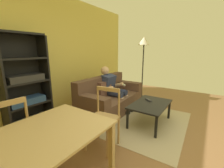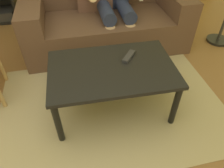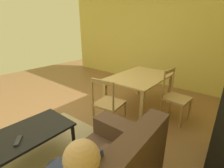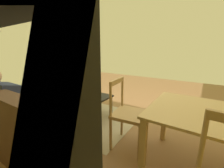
{
  "view_description": "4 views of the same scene",
  "coord_description": "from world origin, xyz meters",
  "px_view_note": "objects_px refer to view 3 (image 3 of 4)",
  "views": [
    {
      "loc": [
        -1.94,
        -0.33,
        1.5
      ],
      "look_at": [
        0.96,
        1.64,
        0.69
      ],
      "focal_mm": 23.51,
      "sensor_mm": 36.0,
      "label": 1
    },
    {
      "loc": [
        0.59,
        -0.69,
        1.48
      ],
      "look_at": [
        0.83,
        0.61,
        0.26
      ],
      "focal_mm": 34.6,
      "sensor_mm": 36.0,
      "label": 2
    },
    {
      "loc": [
        1.48,
        2.49,
        1.68
      ],
      "look_at": [
        -0.18,
        1.13,
        0.9
      ],
      "focal_mm": 26.07,
      "sensor_mm": 36.0,
      "label": 3
    },
    {
      "loc": [
        -1.1,
        2.49,
        1.3
      ],
      "look_at": [
        -0.18,
        1.13,
        0.9
      ],
      "focal_mm": 22.63,
      "sensor_mm": 36.0,
      "label": 4
    }
  ],
  "objects_px": {
    "tv_remote": "(18,141)",
    "dining_table": "(140,80)",
    "coffee_table": "(29,135)",
    "dining_chair_facing_couch": "(108,104)",
    "dining_chair_near_wall": "(175,97)"
  },
  "relations": [
    {
      "from": "dining_chair_near_wall",
      "to": "dining_chair_facing_couch",
      "type": "relative_size",
      "value": 1.02
    },
    {
      "from": "coffee_table",
      "to": "dining_chair_near_wall",
      "type": "height_order",
      "value": "dining_chair_near_wall"
    },
    {
      "from": "coffee_table",
      "to": "dining_chair_facing_couch",
      "type": "xyz_separation_m",
      "value": [
        -1.14,
        0.33,
        0.09
      ]
    },
    {
      "from": "dining_table",
      "to": "coffee_table",
      "type": "bearing_deg",
      "value": -8.74
    },
    {
      "from": "dining_table",
      "to": "dining_chair_facing_couch",
      "type": "height_order",
      "value": "dining_chair_facing_couch"
    },
    {
      "from": "dining_chair_near_wall",
      "to": "coffee_table",
      "type": "bearing_deg",
      "value": -26.23
    },
    {
      "from": "coffee_table",
      "to": "tv_remote",
      "type": "xyz_separation_m",
      "value": [
        0.16,
        0.11,
        0.07
      ]
    },
    {
      "from": "tv_remote",
      "to": "dining_chair_facing_couch",
      "type": "height_order",
      "value": "dining_chair_facing_couch"
    },
    {
      "from": "dining_chair_near_wall",
      "to": "dining_chair_facing_couch",
      "type": "distance_m",
      "value": 1.24
    },
    {
      "from": "dining_table",
      "to": "dining_chair_near_wall",
      "type": "height_order",
      "value": "dining_chair_near_wall"
    },
    {
      "from": "coffee_table",
      "to": "dining_chair_near_wall",
      "type": "bearing_deg",
      "value": 153.77
    },
    {
      "from": "tv_remote",
      "to": "dining_table",
      "type": "xyz_separation_m",
      "value": [
        -2.31,
        0.23,
        0.17
      ]
    },
    {
      "from": "tv_remote",
      "to": "dining_table",
      "type": "relative_size",
      "value": 0.13
    },
    {
      "from": "dining_table",
      "to": "dining_chair_near_wall",
      "type": "xyz_separation_m",
      "value": [
        -0.0,
        0.73,
        -0.17
      ]
    },
    {
      "from": "tv_remote",
      "to": "dining_table",
      "type": "bearing_deg",
      "value": 30.63
    }
  ]
}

